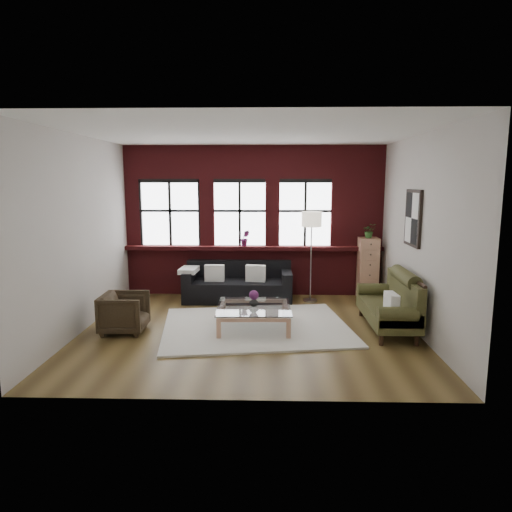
{
  "coord_description": "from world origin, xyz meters",
  "views": [
    {
      "loc": [
        0.32,
        -7.33,
        2.46
      ],
      "look_at": [
        0.1,
        0.6,
        1.15
      ],
      "focal_mm": 32.0,
      "sensor_mm": 36.0,
      "label": 1
    }
  ],
  "objects_px": {
    "dark_sofa": "(238,281)",
    "armchair": "(124,313)",
    "drawer_chest": "(368,268)",
    "vintage_settee": "(387,302)",
    "vase": "(254,301)",
    "floor_lamp": "(311,253)",
    "coffee_table": "(254,318)"
  },
  "relations": [
    {
      "from": "dark_sofa",
      "to": "coffee_table",
      "type": "relative_size",
      "value": 1.83
    },
    {
      "from": "vase",
      "to": "floor_lamp",
      "type": "xyz_separation_m",
      "value": [
        1.11,
        1.82,
        0.53
      ]
    },
    {
      "from": "dark_sofa",
      "to": "floor_lamp",
      "type": "relative_size",
      "value": 1.11
    },
    {
      "from": "armchair",
      "to": "floor_lamp",
      "type": "xyz_separation_m",
      "value": [
        3.22,
        2.05,
        0.67
      ]
    },
    {
      "from": "dark_sofa",
      "to": "coffee_table",
      "type": "distance_m",
      "value": 1.91
    },
    {
      "from": "vintage_settee",
      "to": "drawer_chest",
      "type": "relative_size",
      "value": 1.38
    },
    {
      "from": "drawer_chest",
      "to": "coffee_table",
      "type": "bearing_deg",
      "value": -137.81
    },
    {
      "from": "dark_sofa",
      "to": "floor_lamp",
      "type": "distance_m",
      "value": 1.61
    },
    {
      "from": "vase",
      "to": "drawer_chest",
      "type": "xyz_separation_m",
      "value": [
        2.34,
        2.12,
        0.17
      ]
    },
    {
      "from": "armchair",
      "to": "floor_lamp",
      "type": "distance_m",
      "value": 3.88
    },
    {
      "from": "vintage_settee",
      "to": "vase",
      "type": "bearing_deg",
      "value": -179.16
    },
    {
      "from": "vintage_settee",
      "to": "vase",
      "type": "distance_m",
      "value": 2.22
    },
    {
      "from": "drawer_chest",
      "to": "vintage_settee",
      "type": "bearing_deg",
      "value": -93.17
    },
    {
      "from": "armchair",
      "to": "drawer_chest",
      "type": "bearing_deg",
      "value": -63.34
    },
    {
      "from": "dark_sofa",
      "to": "coffee_table",
      "type": "xyz_separation_m",
      "value": [
        0.39,
        -1.86,
        -0.21
      ]
    },
    {
      "from": "dark_sofa",
      "to": "drawer_chest",
      "type": "relative_size",
      "value": 1.72
    },
    {
      "from": "armchair",
      "to": "drawer_chest",
      "type": "relative_size",
      "value": 0.56
    },
    {
      "from": "floor_lamp",
      "to": "armchair",
      "type": "bearing_deg",
      "value": -147.54
    },
    {
      "from": "dark_sofa",
      "to": "armchair",
      "type": "xyz_separation_m",
      "value": [
        -1.72,
        -2.09,
        -0.07
      ]
    },
    {
      "from": "vintage_settee",
      "to": "armchair",
      "type": "height_order",
      "value": "vintage_settee"
    },
    {
      "from": "dark_sofa",
      "to": "armchair",
      "type": "relative_size",
      "value": 3.09
    },
    {
      "from": "vase",
      "to": "floor_lamp",
      "type": "height_order",
      "value": "floor_lamp"
    },
    {
      "from": "dark_sofa",
      "to": "floor_lamp",
      "type": "height_order",
      "value": "floor_lamp"
    },
    {
      "from": "dark_sofa",
      "to": "vase",
      "type": "distance_m",
      "value": 1.9
    },
    {
      "from": "vase",
      "to": "dark_sofa",
      "type": "bearing_deg",
      "value": 101.84
    },
    {
      "from": "vase",
      "to": "floor_lamp",
      "type": "bearing_deg",
      "value": 58.65
    },
    {
      "from": "dark_sofa",
      "to": "vase",
      "type": "xyz_separation_m",
      "value": [
        0.39,
        -1.86,
        0.07
      ]
    },
    {
      "from": "coffee_table",
      "to": "drawer_chest",
      "type": "xyz_separation_m",
      "value": [
        2.34,
        2.12,
        0.45
      ]
    },
    {
      "from": "dark_sofa",
      "to": "drawer_chest",
      "type": "distance_m",
      "value": 2.75
    },
    {
      "from": "vintage_settee",
      "to": "drawer_chest",
      "type": "xyz_separation_m",
      "value": [
        0.12,
        2.08,
        0.17
      ]
    },
    {
      "from": "floor_lamp",
      "to": "vase",
      "type": "bearing_deg",
      "value": -121.35
    },
    {
      "from": "armchair",
      "to": "vase",
      "type": "relative_size",
      "value": 4.56
    }
  ]
}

